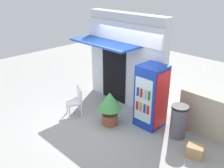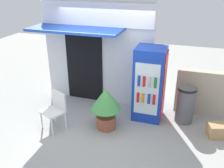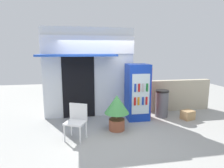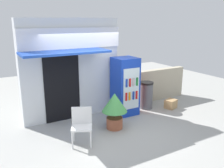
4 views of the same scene
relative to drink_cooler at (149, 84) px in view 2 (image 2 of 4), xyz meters
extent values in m
plane|color=#A3A39E|center=(-1.18, -0.84, -0.88)|extent=(16.00, 16.00, 0.00)
cube|color=silver|center=(-1.50, 0.62, 0.57)|extent=(2.93, 0.34, 2.91)
cube|color=white|center=(-1.50, 0.41, 1.48)|extent=(2.93, 0.08, 0.57)
cube|color=#1E47B2|center=(-1.85, 0.01, 1.16)|extent=(2.25, 0.89, 0.06)
cube|color=black|center=(-1.85, 0.44, 0.12)|extent=(1.02, 0.03, 2.00)
cube|color=#1438B2|center=(-0.01, 0.01, 0.00)|extent=(0.68, 0.68, 1.77)
cube|color=silver|center=(-0.01, -0.34, 0.00)|extent=(0.55, 0.02, 1.24)
cube|color=red|center=(0.34, 0.01, 0.00)|extent=(0.02, 0.61, 1.59)
cylinder|color=red|center=(-0.19, -0.36, -0.21)|extent=(0.06, 0.06, 0.24)
cylinder|color=orange|center=(-0.08, -0.36, -0.21)|extent=(0.06, 0.06, 0.24)
cylinder|color=#1938A5|center=(0.06, -0.36, -0.21)|extent=(0.06, 0.06, 0.24)
cylinder|color=red|center=(0.17, -0.36, -0.21)|extent=(0.06, 0.06, 0.24)
cylinder|color=#1938A5|center=(-0.19, -0.36, 0.21)|extent=(0.06, 0.06, 0.24)
cylinder|color=red|center=(-0.07, -0.36, 0.21)|extent=(0.06, 0.06, 0.24)
cylinder|color=#B2B2B7|center=(0.05, -0.36, 0.21)|extent=(0.06, 0.06, 0.24)
cylinder|color=#196B2D|center=(0.18, -0.36, 0.21)|extent=(0.06, 0.06, 0.24)
cylinder|color=white|center=(-2.21, -1.25, -0.67)|extent=(0.04, 0.04, 0.42)
cylinder|color=white|center=(-1.84, -1.43, -0.67)|extent=(0.04, 0.04, 0.42)
cylinder|color=white|center=(-2.06, -0.92, -0.67)|extent=(0.04, 0.04, 0.42)
cylinder|color=white|center=(-1.68, -1.10, -0.67)|extent=(0.04, 0.04, 0.42)
cube|color=white|center=(-1.95, -1.18, -0.44)|extent=(0.60, 0.58, 0.04)
cube|color=white|center=(-1.87, -1.01, -0.22)|extent=(0.44, 0.24, 0.41)
cylinder|color=#995138|center=(-0.83, -0.77, -0.73)|extent=(0.44, 0.44, 0.31)
cylinder|color=brown|center=(-0.83, -0.77, -0.49)|extent=(0.05, 0.05, 0.18)
cone|color=#47994C|center=(-0.83, -0.77, -0.15)|extent=(0.68, 0.68, 0.50)
cylinder|color=#595960|center=(0.86, 0.05, -0.47)|extent=(0.42, 0.42, 0.84)
cylinder|color=black|center=(0.86, 0.05, -0.02)|extent=(0.44, 0.44, 0.06)
cube|color=tan|center=(1.58, -0.36, -0.74)|extent=(0.44, 0.40, 0.29)
camera|label=1|loc=(3.51, -5.06, 2.96)|focal=39.76mm
camera|label=2|loc=(0.76, -5.30, 2.36)|focal=39.38mm
camera|label=3|loc=(-1.82, -5.66, 1.30)|focal=30.35mm
camera|label=4|loc=(-3.86, -5.99, 1.97)|focal=38.61mm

